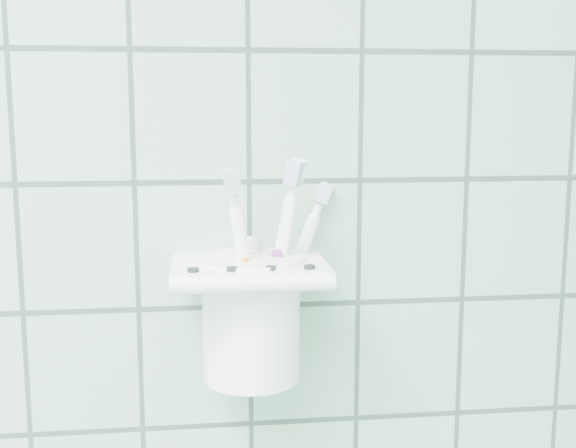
# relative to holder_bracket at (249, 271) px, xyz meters

# --- Properties ---
(holder_bracket) EXTENTS (0.14, 0.11, 0.04)m
(holder_bracket) POSITION_rel_holder_bracket_xyz_m (0.00, 0.00, 0.00)
(holder_bracket) COLOR white
(holder_bracket) RESTS_ON wall_back
(cup) EXTENTS (0.10, 0.10, 0.12)m
(cup) POSITION_rel_holder_bracket_xyz_m (0.00, 0.00, -0.04)
(cup) COLOR white
(cup) RESTS_ON holder_bracket
(toothbrush_pink) EXTENTS (0.04, 0.02, 0.19)m
(toothbrush_pink) POSITION_rel_holder_bracket_xyz_m (0.01, -0.01, 0.00)
(toothbrush_pink) COLOR white
(toothbrush_pink) RESTS_ON cup
(toothbrush_blue) EXTENTS (0.07, 0.06, 0.19)m
(toothbrush_blue) POSITION_rel_holder_bracket_xyz_m (0.01, -0.00, 0.00)
(toothbrush_blue) COLOR white
(toothbrush_blue) RESTS_ON cup
(toothbrush_orange) EXTENTS (0.05, 0.04, 0.20)m
(toothbrush_orange) POSITION_rel_holder_bracket_xyz_m (0.01, 0.02, 0.01)
(toothbrush_orange) COLOR white
(toothbrush_orange) RESTS_ON cup
(toothpaste_tube) EXTENTS (0.04, 0.04, 0.13)m
(toothpaste_tube) POSITION_rel_holder_bracket_xyz_m (-0.01, 0.01, -0.02)
(toothpaste_tube) COLOR silver
(toothpaste_tube) RESTS_ON cup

